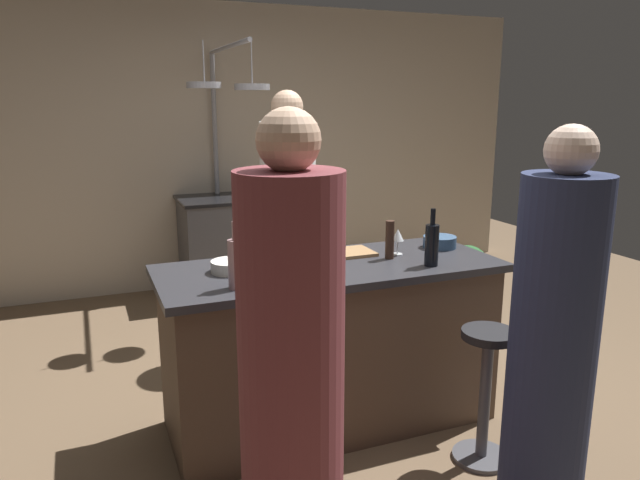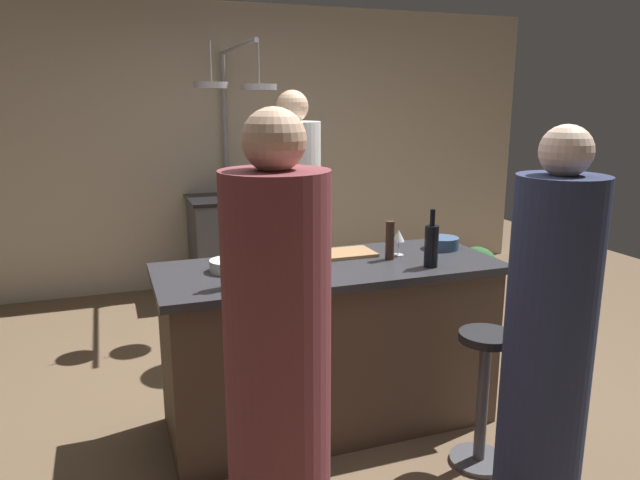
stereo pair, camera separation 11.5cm
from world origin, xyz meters
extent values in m
plane|color=brown|center=(0.00, 0.00, 0.00)|extent=(9.00, 9.00, 0.00)
cube|color=#BCAD99|center=(0.00, 2.85, 1.30)|extent=(6.40, 0.16, 2.60)
cube|color=brown|center=(0.00, 0.00, 0.43)|extent=(1.72, 0.66, 0.86)
cube|color=#2D2D33|center=(0.00, 0.00, 0.88)|extent=(1.80, 0.72, 0.04)
cube|color=#47474C|center=(0.00, 2.45, 0.43)|extent=(0.76, 0.60, 0.86)
cube|color=black|center=(0.00, 2.45, 0.88)|extent=(0.80, 0.64, 0.03)
cylinder|color=white|center=(0.14, 1.09, 0.80)|extent=(0.38, 0.38, 1.60)
sphere|color=#D8AD8C|center=(0.14, 1.09, 1.70)|extent=(0.22, 0.22, 0.22)
cylinder|color=#4C4C51|center=(-0.48, -0.62, 0.33)|extent=(0.06, 0.06, 0.62)
cylinder|color=black|center=(-0.48, -0.62, 0.66)|extent=(0.26, 0.26, 0.04)
cylinder|color=brown|center=(-0.56, -0.98, 0.76)|extent=(0.36, 0.36, 1.52)
sphere|color=#D8AD8C|center=(-0.56, -0.98, 1.62)|extent=(0.21, 0.21, 0.21)
cylinder|color=#4C4C51|center=(0.55, -0.62, 0.01)|extent=(0.28, 0.28, 0.02)
cylinder|color=#4C4C51|center=(0.55, -0.62, 0.33)|extent=(0.06, 0.06, 0.62)
cylinder|color=black|center=(0.55, -0.62, 0.66)|extent=(0.26, 0.26, 0.04)
cylinder|color=#262D4C|center=(0.55, -1.02, 0.73)|extent=(0.35, 0.35, 1.46)
sphere|color=beige|center=(0.55, -1.02, 1.55)|extent=(0.20, 0.20, 0.20)
cylinder|color=gray|center=(0.00, 2.70, 1.07)|extent=(0.04, 0.04, 2.15)
cylinder|color=gray|center=(0.00, 2.07, 2.15)|extent=(0.04, 1.26, 0.04)
cylinder|color=gray|center=(-0.30, 1.62, 1.84)|extent=(0.25, 0.25, 0.04)
cylinder|color=gray|center=(-0.30, 1.59, 2.00)|extent=(0.01, 0.01, 0.31)
cylinder|color=gray|center=(0.05, 1.60, 1.83)|extent=(0.26, 0.26, 0.04)
cylinder|color=gray|center=(0.05, 1.59, 1.99)|extent=(0.01, 0.01, 0.32)
cylinder|color=brown|center=(1.87, 1.35, 0.08)|extent=(0.24, 0.24, 0.16)
sphere|color=#2D6633|center=(1.87, 1.35, 0.34)|extent=(0.36, 0.36, 0.36)
cube|color=#997047|center=(0.15, 0.16, 0.91)|extent=(0.32, 0.22, 0.02)
cylinder|color=#382319|center=(0.34, -0.01, 1.01)|extent=(0.05, 0.05, 0.21)
cylinder|color=#B78C8E|center=(-0.56, -0.21, 1.01)|extent=(0.07, 0.07, 0.23)
cylinder|color=#B78C8E|center=(-0.56, -0.21, 1.17)|extent=(0.03, 0.03, 0.08)
cylinder|color=gray|center=(-0.41, -0.17, 1.00)|extent=(0.07, 0.07, 0.20)
cylinder|color=gray|center=(-0.41, -0.17, 1.15)|extent=(0.03, 0.03, 0.08)
cylinder|color=black|center=(0.48, -0.21, 1.01)|extent=(0.07, 0.07, 0.22)
cylinder|color=black|center=(0.48, -0.21, 1.16)|extent=(0.03, 0.03, 0.08)
cylinder|color=#143319|center=(-0.23, -0.25, 1.02)|extent=(0.07, 0.07, 0.25)
cylinder|color=#143319|center=(-0.23, -0.25, 1.19)|extent=(0.03, 0.03, 0.08)
cylinder|color=silver|center=(0.42, 0.05, 0.90)|extent=(0.06, 0.06, 0.01)
cylinder|color=silver|center=(0.42, 0.05, 0.94)|extent=(0.01, 0.01, 0.07)
cone|color=silver|center=(0.42, 0.05, 1.01)|extent=(0.07, 0.07, 0.06)
cylinder|color=silver|center=(-0.06, 0.02, 0.90)|extent=(0.06, 0.06, 0.01)
cylinder|color=silver|center=(-0.06, 0.02, 0.94)|extent=(0.01, 0.01, 0.07)
cone|color=silver|center=(-0.06, 0.02, 1.01)|extent=(0.07, 0.07, 0.06)
cylinder|color=#334C6B|center=(0.73, 0.10, 0.93)|extent=(0.19, 0.19, 0.07)
cylinder|color=silver|center=(-0.52, 0.06, 0.93)|extent=(0.20, 0.20, 0.06)
camera|label=1|loc=(-1.18, -2.75, 1.74)|focal=33.38mm
camera|label=2|loc=(-1.07, -2.80, 1.74)|focal=33.38mm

